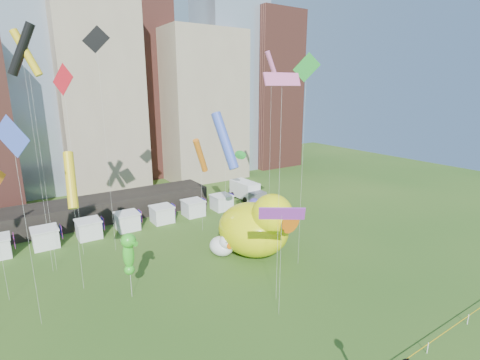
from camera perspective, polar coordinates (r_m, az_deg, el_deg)
skyline at (r=73.51m, az=-23.50°, el=15.28°), size 101.00×23.00×68.00m
pavilion at (r=56.35m, az=-24.06°, el=-4.75°), size 38.00×6.00×3.20m
vendor_tents at (r=51.93m, az=-17.34°, el=-6.30°), size 33.24×2.80×2.40m
big_duck at (r=41.48m, az=2.71°, el=-7.29°), size 9.20×10.90×7.77m
small_duck at (r=42.22m, az=-2.76°, el=-10.25°), size 2.86×3.73×2.81m
seahorse_green at (r=34.48m, az=-17.21°, el=-10.62°), size 1.73×1.94×6.35m
seahorse_purple at (r=45.58m, az=2.22°, el=-4.87°), size 1.45×1.76×5.51m
box_truck at (r=62.26m, az=1.09°, el=-1.71°), size 3.17×7.35×3.09m
kite_1 at (r=29.71m, az=6.68°, el=15.31°), size 3.43×0.64×20.05m
kite_2 at (r=42.55m, az=-21.71°, el=19.14°), size 2.70×0.71×25.10m
kite_3 at (r=53.48m, az=0.01°, el=3.93°), size 0.67×1.28×9.85m
kite_4 at (r=35.60m, az=-25.18°, el=-0.02°), size 1.37×3.06×13.39m
kite_5 at (r=30.81m, az=-32.30°, el=5.45°), size 2.07×2.39×17.07m
kite_7 at (r=29.06m, az=6.62°, el=-5.32°), size 3.30×2.54×9.72m
kite_9 at (r=49.32m, az=5.04°, el=17.53°), size 2.17×0.68×23.48m
kite_10 at (r=40.04m, az=-31.26°, el=17.23°), size 2.95×1.73×24.68m
kite_11 at (r=36.88m, az=10.44°, el=16.38°), size 1.29×2.48×22.16m
kite_12 at (r=40.10m, az=-30.68°, el=16.84°), size 2.46×1.97×24.07m
kite_13 at (r=43.94m, az=-2.39°, el=6.20°), size 2.20×4.26×16.11m
kite_14 at (r=46.90m, az=-6.26°, el=3.84°), size 2.76×2.01×12.67m
kite_16 at (r=42.74m, az=-26.16°, el=13.66°), size 1.60×2.91×21.34m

